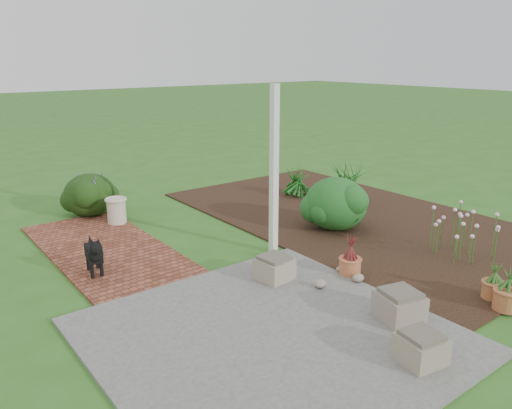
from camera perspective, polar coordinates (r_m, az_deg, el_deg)
ground at (r=7.39m, az=0.66°, el=-6.19°), size 80.00×80.00×0.00m
concrete_patio at (r=5.46m, az=1.71°, el=-14.75°), size 3.50×3.50×0.04m
brick_path at (r=8.05m, az=-16.87°, el=-4.81°), size 1.60×3.50×0.04m
garden_bed at (r=9.35m, az=10.88°, el=-1.44°), size 4.00×7.00×0.03m
veranda_post at (r=7.26m, az=2.07°, el=3.76°), size 0.10×0.10×2.50m
stone_trough_near at (r=5.21m, az=18.28°, el=-15.42°), size 0.45×0.45×0.26m
stone_trough_mid at (r=5.88m, az=16.06°, el=-11.16°), size 0.54×0.54×0.30m
stone_trough_far at (r=6.61m, az=2.10°, el=-7.37°), size 0.46×0.46×0.27m
black_dog at (r=7.00m, az=-18.02°, el=-5.28°), size 0.25×0.60×0.52m
cream_ceramic_urn at (r=9.08m, az=-15.65°, el=-0.71°), size 0.43×0.43×0.43m
evergreen_shrub at (r=8.57m, az=9.12°, el=0.26°), size 1.09×1.09×0.90m
agapanthus_clump_back at (r=10.09m, az=10.45°, el=2.92°), size 1.19×1.19×0.99m
agapanthus_clump_front at (r=10.50m, az=4.69°, el=2.91°), size 0.92×0.92×0.72m
pink_flower_patch at (r=7.97m, az=22.91°, el=-2.95°), size 1.21×1.21×0.69m
terracotta_pot_bronze at (r=6.88m, az=10.69°, el=-6.94°), size 0.31×0.31×0.23m
terracotta_pot_small_left at (r=6.79m, az=25.44°, el=-8.79°), size 0.26×0.26×0.21m
terracotta_pot_small_right at (r=6.56m, az=26.71°, el=-9.69°), size 0.35×0.35×0.24m
purple_flowering_bush at (r=9.76m, az=-18.46°, el=1.14°), size 1.14×1.14×0.81m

